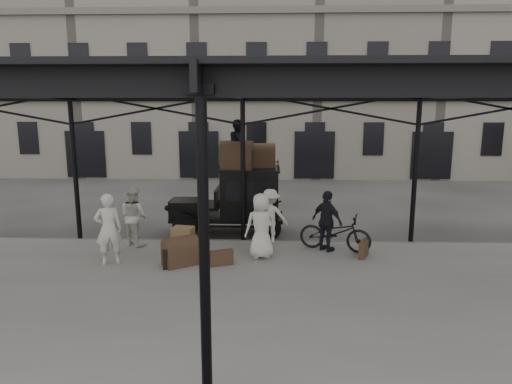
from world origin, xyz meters
TOP-DOWN VIEW (x-y plane):
  - ground at (0.00, 0.00)m, footprint 120.00×120.00m
  - platform at (0.00, -2.00)m, footprint 28.00×8.00m
  - canopy at (0.00, -1.72)m, footprint 22.50×9.00m
  - building_frontage at (0.00, 18.00)m, footprint 64.00×8.00m
  - taxi at (-0.17, 3.16)m, footprint 3.65×1.55m
  - porter_left at (-3.29, -0.19)m, footprint 0.78×0.65m
  - porter_midleft at (-3.13, 1.44)m, footprint 1.05×1.00m
  - porter_centre at (0.57, 0.43)m, footprint 0.97×0.76m
  - porter_official at (2.38, 1.03)m, footprint 0.99×1.01m
  - porter_right at (0.80, 1.80)m, footprint 1.08×0.68m
  - bicycle at (2.62, 1.08)m, footprint 2.12×1.32m
  - porter_roof at (-0.20, 3.06)m, footprint 0.59×0.75m
  - steamer_trunk_roof_near at (-0.25, 2.91)m, footprint 1.05×0.70m
  - steamer_trunk_roof_far at (0.50, 3.36)m, footprint 0.92×0.62m
  - steamer_trunk_platform at (-1.47, -0.22)m, footprint 1.00×0.91m
  - wicker_hamper at (-1.74, 1.55)m, footprint 0.67×0.55m
  - suitcase_upright at (3.32, 0.55)m, footprint 0.39×0.61m
  - suitcase_flat at (-0.42, -0.23)m, footprint 0.61×0.36m

SIDE VIEW (x-z plane):
  - ground at x=0.00m, z-range 0.00..0.00m
  - platform at x=0.00m, z-range 0.00..0.15m
  - suitcase_flat at x=-0.42m, z-range 0.15..0.55m
  - suitcase_upright at x=3.32m, z-range 0.15..0.60m
  - wicker_hamper at x=-1.74m, z-range 0.15..0.65m
  - steamer_trunk_platform at x=-1.47m, z-range 0.15..0.77m
  - bicycle at x=2.62m, z-range 0.15..1.20m
  - porter_right at x=0.80m, z-range 0.15..1.75m
  - porter_official at x=2.38m, z-range 0.15..1.86m
  - porter_midleft at x=-3.13m, z-range 0.15..1.86m
  - porter_centre at x=0.57m, z-range 0.15..1.89m
  - porter_left at x=-3.29m, z-range 0.15..1.99m
  - taxi at x=-0.17m, z-range 0.11..2.29m
  - steamer_trunk_roof_far at x=0.50m, z-range 2.18..2.82m
  - steamer_trunk_roof_near at x=-0.25m, z-range 2.18..2.91m
  - porter_roof at x=-0.20m, z-range 2.18..3.71m
  - canopy at x=0.00m, z-range 2.23..6.97m
  - building_frontage at x=0.00m, z-range 0.00..14.00m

